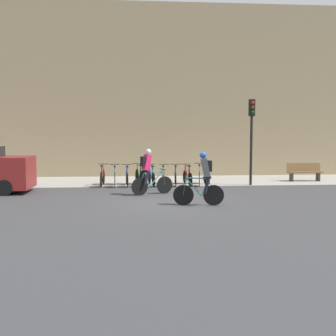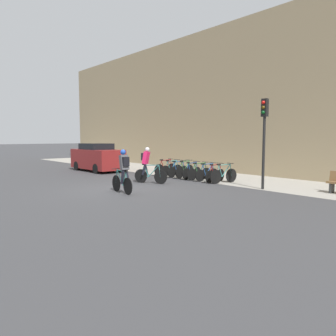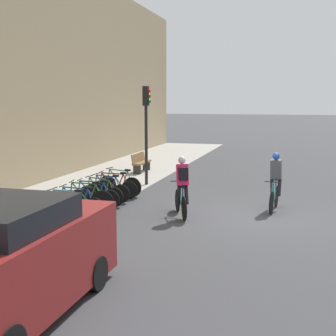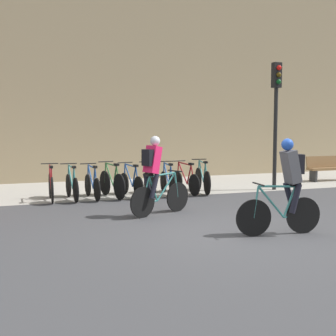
{
  "view_description": "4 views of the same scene",
  "coord_description": "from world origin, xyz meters",
  "px_view_note": "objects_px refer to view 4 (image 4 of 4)",
  "views": [
    {
      "loc": [
        -1.3,
        -14.11,
        2.42
      ],
      "look_at": [
        0.01,
        1.89,
        1.05
      ],
      "focal_mm": 45.0,
      "sensor_mm": 36.0,
      "label": 1
    },
    {
      "loc": [
        11.99,
        -7.7,
        2.27
      ],
      "look_at": [
        0.77,
        2.1,
        0.86
      ],
      "focal_mm": 35.0,
      "sensor_mm": 36.0,
      "label": 2
    },
    {
      "loc": [
        -13.54,
        -1.11,
        3.36
      ],
      "look_at": [
        -0.23,
        2.63,
        1.35
      ],
      "focal_mm": 50.0,
      "sensor_mm": 36.0,
      "label": 3
    },
    {
      "loc": [
        -3.98,
        -7.73,
        2.05
      ],
      "look_at": [
        -0.2,
        2.73,
        0.99
      ],
      "focal_mm": 50.0,
      "sensor_mm": 36.0,
      "label": 4
    }
  ],
  "objects_px": {
    "parked_bike_0": "(51,186)",
    "parked_bike_8": "(203,179)",
    "cyclist_pink": "(155,174)",
    "parked_bike_1": "(72,185)",
    "parked_bike_7": "(186,180)",
    "traffic_light_pole": "(276,103)",
    "cyclist_grey": "(287,184)",
    "parked_bike_6": "(168,181)",
    "parked_bike_4": "(131,183)",
    "parked_bike_2": "(92,185)",
    "parked_bike_5": "(150,182)",
    "bench": "(328,168)",
    "parked_bike_3": "(112,183)"
  },
  "relations": [
    {
      "from": "parked_bike_5",
      "to": "parked_bike_8",
      "type": "relative_size",
      "value": 0.95
    },
    {
      "from": "traffic_light_pole",
      "to": "parked_bike_7",
      "type": "bearing_deg",
      "value": 175.67
    },
    {
      "from": "cyclist_pink",
      "to": "parked_bike_3",
      "type": "xyz_separation_m",
      "value": [
        -0.31,
        2.87,
        -0.53
      ]
    },
    {
      "from": "parked_bike_7",
      "to": "cyclist_pink",
      "type": "bearing_deg",
      "value": -123.51
    },
    {
      "from": "cyclist_grey",
      "to": "parked_bike_4",
      "type": "xyz_separation_m",
      "value": [
        -1.49,
        5.4,
        -0.56
      ]
    },
    {
      "from": "traffic_light_pole",
      "to": "parked_bike_2",
      "type": "bearing_deg",
      "value": 177.78
    },
    {
      "from": "cyclist_grey",
      "to": "parked_bike_6",
      "type": "bearing_deg",
      "value": 94.12
    },
    {
      "from": "parked_bike_1",
      "to": "parked_bike_4",
      "type": "height_order",
      "value": "parked_bike_1"
    },
    {
      "from": "cyclist_pink",
      "to": "parked_bike_5",
      "type": "relative_size",
      "value": 1.11
    },
    {
      "from": "parked_bike_1",
      "to": "parked_bike_6",
      "type": "distance_m",
      "value": 2.76
    },
    {
      "from": "cyclist_pink",
      "to": "parked_bike_3",
      "type": "relative_size",
      "value": 1.07
    },
    {
      "from": "parked_bike_0",
      "to": "parked_bike_4",
      "type": "bearing_deg",
      "value": -0.05
    },
    {
      "from": "parked_bike_4",
      "to": "parked_bike_3",
      "type": "bearing_deg",
      "value": 179.8
    },
    {
      "from": "parked_bike_4",
      "to": "bench",
      "type": "xyz_separation_m",
      "value": [
        7.65,
        1.09,
        0.09
      ]
    },
    {
      "from": "parked_bike_5",
      "to": "traffic_light_pole",
      "type": "distance_m",
      "value": 4.63
    },
    {
      "from": "bench",
      "to": "parked_bike_1",
      "type": "bearing_deg",
      "value": -173.3
    },
    {
      "from": "parked_bike_3",
      "to": "parked_bike_7",
      "type": "xyz_separation_m",
      "value": [
        2.21,
        -0.0,
        -0.03
      ]
    },
    {
      "from": "cyclist_grey",
      "to": "traffic_light_pole",
      "type": "bearing_deg",
      "value": 59.39
    },
    {
      "from": "parked_bike_1",
      "to": "traffic_light_pole",
      "type": "bearing_deg",
      "value": -2.03
    },
    {
      "from": "cyclist_grey",
      "to": "parked_bike_7",
      "type": "distance_m",
      "value": 5.43
    },
    {
      "from": "parked_bike_3",
      "to": "parked_bike_6",
      "type": "distance_m",
      "value": 1.66
    },
    {
      "from": "cyclist_pink",
      "to": "traffic_light_pole",
      "type": "bearing_deg",
      "value": 28.91
    },
    {
      "from": "parked_bike_8",
      "to": "parked_bike_0",
      "type": "bearing_deg",
      "value": 179.99
    },
    {
      "from": "bench",
      "to": "traffic_light_pole",
      "type": "bearing_deg",
      "value": -156.96
    },
    {
      "from": "parked_bike_4",
      "to": "parked_bike_6",
      "type": "height_order",
      "value": "parked_bike_6"
    },
    {
      "from": "cyclist_pink",
      "to": "traffic_light_pole",
      "type": "distance_m",
      "value": 5.76
    },
    {
      "from": "parked_bike_7",
      "to": "bench",
      "type": "xyz_separation_m",
      "value": [
        5.99,
        1.09,
        0.08
      ]
    },
    {
      "from": "parked_bike_6",
      "to": "bench",
      "type": "relative_size",
      "value": 0.93
    },
    {
      "from": "parked_bike_3",
      "to": "bench",
      "type": "height_order",
      "value": "parked_bike_3"
    },
    {
      "from": "parked_bike_1",
      "to": "bench",
      "type": "relative_size",
      "value": 0.98
    },
    {
      "from": "parked_bike_3",
      "to": "bench",
      "type": "bearing_deg",
      "value": 7.58
    },
    {
      "from": "cyclist_pink",
      "to": "parked_bike_4",
      "type": "height_order",
      "value": "cyclist_pink"
    },
    {
      "from": "parked_bike_0",
      "to": "parked_bike_8",
      "type": "xyz_separation_m",
      "value": [
        4.42,
        -0.0,
        0.0
      ]
    },
    {
      "from": "parked_bike_1",
      "to": "parked_bike_2",
      "type": "relative_size",
      "value": 1.02
    },
    {
      "from": "parked_bike_4",
      "to": "parked_bike_5",
      "type": "xyz_separation_m",
      "value": [
        0.55,
        0.0,
        0.0
      ]
    },
    {
      "from": "parked_bike_7",
      "to": "traffic_light_pole",
      "type": "xyz_separation_m",
      "value": [
        2.9,
        -0.22,
        2.31
      ]
    },
    {
      "from": "parked_bike_2",
      "to": "parked_bike_8",
      "type": "height_order",
      "value": "parked_bike_8"
    },
    {
      "from": "parked_bike_0",
      "to": "parked_bike_4",
      "type": "distance_m",
      "value": 2.21
    },
    {
      "from": "parked_bike_3",
      "to": "parked_bike_8",
      "type": "bearing_deg",
      "value": -0.01
    },
    {
      "from": "cyclist_pink",
      "to": "parked_bike_6",
      "type": "height_order",
      "value": "cyclist_pink"
    },
    {
      "from": "parked_bike_6",
      "to": "parked_bike_7",
      "type": "xyz_separation_m",
      "value": [
        0.55,
        -0.0,
        0.0
      ]
    },
    {
      "from": "parked_bike_0",
      "to": "parked_bike_7",
      "type": "height_order",
      "value": "parked_bike_0"
    },
    {
      "from": "cyclist_pink",
      "to": "parked_bike_1",
      "type": "distance_m",
      "value": 3.25
    },
    {
      "from": "parked_bike_4",
      "to": "traffic_light_pole",
      "type": "bearing_deg",
      "value": -2.76
    },
    {
      "from": "parked_bike_0",
      "to": "parked_bike_5",
      "type": "height_order",
      "value": "parked_bike_0"
    },
    {
      "from": "parked_bike_8",
      "to": "traffic_light_pole",
      "type": "distance_m",
      "value": 3.28
    },
    {
      "from": "parked_bike_0",
      "to": "parked_bike_8",
      "type": "distance_m",
      "value": 4.42
    },
    {
      "from": "parked_bike_1",
      "to": "bench",
      "type": "distance_m",
      "value": 9.37
    },
    {
      "from": "parked_bike_8",
      "to": "parked_bike_1",
      "type": "bearing_deg",
      "value": -179.99
    },
    {
      "from": "parked_bike_0",
      "to": "parked_bike_2",
      "type": "xyz_separation_m",
      "value": [
        1.11,
        -0.0,
        -0.02
      ]
    }
  ]
}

